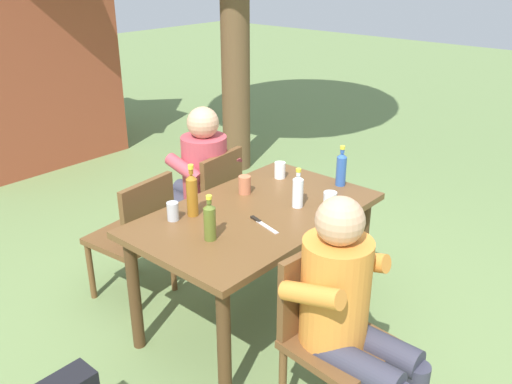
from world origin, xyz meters
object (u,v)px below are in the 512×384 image
dining_table (256,227)px  person_in_plaid_shirt (198,176)px  bottle_blue (341,168)px  bottle_amber (192,194)px  person_in_white_shirt (349,308)px  table_knife (262,223)px  cup_steel (173,211)px  bottle_olive (210,221)px  cup_white (280,170)px  chair_far_left (137,233)px  bottle_clear (298,190)px  brick_kiosk (7,26)px  cup_terracotta (245,185)px  chair_near_left (328,327)px  cup_glass (330,199)px  chair_far_right (210,201)px

dining_table → person_in_plaid_shirt: person_in_plaid_shirt is taller
dining_table → bottle_blue: (0.65, -0.15, 0.22)m
bottle_blue → bottle_amber: (-0.92, 0.39, 0.02)m
person_in_white_shirt → table_knife: (0.22, 0.71, 0.11)m
cup_steel → table_knife: (0.29, -0.41, -0.05)m
bottle_olive → table_knife: (0.31, -0.09, -0.10)m
cup_white → bottle_blue: bearing=-67.0°
dining_table → bottle_amber: size_ratio=4.71×
chair_far_left → bottle_blue: 1.36m
bottle_clear → person_in_white_shirt: bearing=-127.2°
dining_table → brick_kiosk: brick_kiosk is taller
bottle_blue → brick_kiosk: 4.25m
person_in_white_shirt → table_knife: person_in_white_shirt is taller
bottle_olive → table_knife: size_ratio=1.05×
bottle_olive → bottle_amber: 0.31m
cup_terracotta → brick_kiosk: bearing=82.7°
chair_near_left → cup_terracotta: bearing=64.1°
bottle_amber → chair_far_left: bearing=94.6°
cup_steel → cup_white: (0.88, -0.05, 0.00)m
bottle_olive → dining_table: bearing=6.3°
person_in_white_shirt → brick_kiosk: brick_kiosk is taller
bottle_olive → chair_near_left: bearing=-82.0°
dining_table → table_knife: bearing=-127.7°
cup_steel → bottle_olive: bearing=-94.1°
person_in_white_shirt → person_in_plaid_shirt: 1.81m
table_knife → brick_kiosk: (0.75, 4.19, 0.65)m
cup_terracotta → cup_glass: bearing=-69.4°
chair_near_left → bottle_clear: (0.52, 0.59, 0.37)m
bottle_olive → chair_far_right: bearing=46.3°
person_in_plaid_shirt → dining_table: bearing=-111.0°
dining_table → bottle_amber: (-0.28, 0.24, 0.24)m
person_in_white_shirt → bottle_blue: (0.97, 0.69, 0.22)m
person_in_plaid_shirt → bottle_amber: person_in_plaid_shirt is taller
chair_far_right → bottle_clear: (-0.13, -0.88, 0.37)m
person_in_plaid_shirt → person_in_white_shirt: bearing=-111.0°
cup_terracotta → cup_white: size_ratio=1.04×
dining_table → person_in_plaid_shirt: (0.32, 0.84, -0.00)m
cup_terracotta → cup_white: (0.34, -0.00, -0.00)m
table_knife → cup_white: bearing=30.8°
bottle_olive → brick_kiosk: bearing=75.6°
chair_far_right → cup_terracotta: cup_terracotta is taller
chair_far_right → cup_glass: 1.06m
chair_near_left → cup_terracotta: 1.11m
bottle_amber → table_knife: 0.43m
chair_near_left → brick_kiosk: size_ratio=0.32×
chair_far_left → person_in_white_shirt: person_in_white_shirt is taller
person_in_white_shirt → cup_glass: (0.66, 0.56, 0.15)m
dining_table → chair_far_left: (-0.32, 0.73, -0.17)m
dining_table → person_in_white_shirt: (-0.32, -0.84, -0.00)m
chair_near_left → cup_terracotta: (0.46, 0.96, 0.33)m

